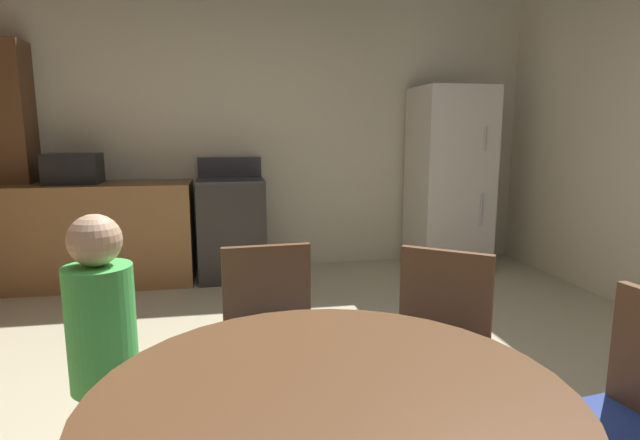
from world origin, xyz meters
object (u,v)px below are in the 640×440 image
refrigerator (449,180)px  person_child (105,365)px  chair_northeast (436,346)px  microwave (73,169)px  oven_range (232,228)px  chair_east (635,423)px  chair_north (271,338)px

refrigerator → person_child: (-2.55, -2.92, -0.30)m
chair_northeast → person_child: 1.23m
refrigerator → microwave: 3.43m
oven_range → refrigerator: refrigerator is taller
chair_northeast → oven_range: bearing=-127.0°
oven_range → chair_northeast: (0.77, -2.87, 0.03)m
microwave → oven_range: bearing=0.2°
refrigerator → oven_range: bearing=178.5°
refrigerator → chair_northeast: bearing=-115.1°
oven_range → chair_northeast: size_ratio=1.26×
oven_range → refrigerator: (2.10, -0.05, 0.41)m
oven_range → chair_northeast: oven_range is taller
oven_range → chair_northeast: bearing=-74.9°
refrigerator → chair_east: (-0.96, -3.44, -0.38)m
chair_east → chair_northeast: (-0.36, 0.62, 0.00)m
refrigerator → chair_north: refrigerator is taller
microwave → person_child: (0.87, -2.97, -0.45)m
microwave → chair_northeast: bearing=-53.8°
oven_range → chair_northeast: 2.98m
refrigerator → chair_northeast: (-1.32, -2.82, -0.38)m
chair_east → chair_northeast: same height
microwave → chair_northeast: (2.10, -2.87, -0.53)m
microwave → chair_northeast: 3.60m
refrigerator → person_child: bearing=-131.1°
oven_range → refrigerator: 2.14m
person_child → oven_range: bearing=126.6°
chair_north → person_child: bearing=-66.0°
oven_range → person_child: (-0.45, -2.98, 0.11)m
refrigerator → chair_northeast: 3.14m
chair_east → microwave: bearing=-62.9°
refrigerator → chair_east: bearing=-105.7°
chair_north → refrigerator: bearing=139.7°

